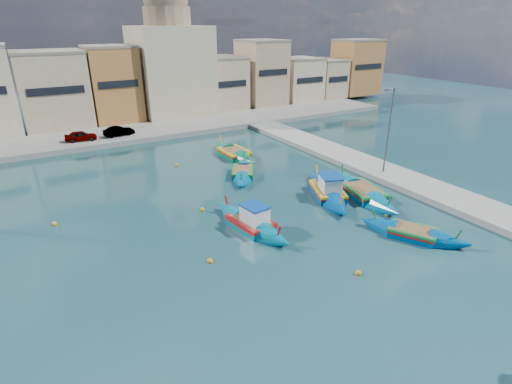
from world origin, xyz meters
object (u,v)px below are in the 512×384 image
object	(u,v)px
quay_street_lamp	(388,130)
luzzu_blue_south	(363,193)
church_block	(170,57)
luzzu_cyan_mid	(243,173)
luzzu_green	(234,154)
luzzu_turquoise_cabin	(328,192)
luzzu_blue_cabin	(251,224)
luzzu_cyan_south	(413,234)

from	to	relation	value
quay_street_lamp	luzzu_blue_south	bearing A→B (deg)	-153.61
church_block	luzzu_cyan_mid	bearing A→B (deg)	-97.11
luzzu_green	luzzu_blue_south	distance (m)	15.00
luzzu_turquoise_cabin	luzzu_blue_cabin	distance (m)	8.23
luzzu_green	luzzu_blue_south	xyz separation A→B (m)	(4.16, -14.41, -0.00)
luzzu_cyan_mid	luzzu_cyan_south	xyz separation A→B (m)	(4.05, -15.72, 0.00)
church_block	luzzu_cyan_mid	world-z (taller)	church_block
luzzu_blue_cabin	luzzu_blue_south	distance (m)	10.52
luzzu_blue_cabin	luzzu_cyan_south	distance (m)	10.69
church_block	luzzu_cyan_south	bearing A→B (deg)	-89.13
quay_street_lamp	luzzu_cyan_south	xyz separation A→B (m)	(-6.79, -8.95, -4.09)
luzzu_green	luzzu_cyan_south	world-z (taller)	luzzu_green
church_block	luzzu_blue_cabin	bearing A→B (deg)	-102.16
church_block	luzzu_green	world-z (taller)	church_block
church_block	luzzu_cyan_south	size ratio (longest dim) A/B	2.60
luzzu_blue_cabin	luzzu_cyan_mid	bearing A→B (deg)	64.24
luzzu_cyan_mid	luzzu_blue_south	world-z (taller)	luzzu_blue_south
luzzu_green	luzzu_blue_cabin	bearing A→B (deg)	-113.67
luzzu_green	church_block	bearing A→B (deg)	86.10
luzzu_green	luzzu_blue_south	size ratio (longest dim) A/B	0.88
luzzu_turquoise_cabin	luzzu_blue_south	distance (m)	2.85
luzzu_cyan_mid	luzzu_turquoise_cabin	bearing A→B (deg)	-64.74
quay_street_lamp	luzzu_blue_cabin	world-z (taller)	quay_street_lamp
luzzu_blue_cabin	luzzu_blue_south	bearing A→B (deg)	0.56
luzzu_turquoise_cabin	luzzu_blue_south	world-z (taller)	luzzu_turquoise_cabin
church_block	luzzu_turquoise_cabin	size ratio (longest dim) A/B	2.00
quay_street_lamp	luzzu_turquoise_cabin	world-z (taller)	quay_street_lamp
luzzu_blue_cabin	luzzu_cyan_mid	distance (m)	10.27
luzzu_turquoise_cabin	luzzu_cyan_south	xyz separation A→B (m)	(0.43, -8.05, -0.12)
luzzu_turquoise_cabin	luzzu_cyan_mid	distance (m)	8.48
church_block	luzzu_cyan_south	world-z (taller)	church_block
quay_street_lamp	luzzu_green	distance (m)	15.53
luzzu_turquoise_cabin	luzzu_cyan_south	size ratio (longest dim) A/B	1.30
luzzu_blue_south	luzzu_cyan_mid	bearing A→B (deg)	123.50
luzzu_turquoise_cabin	luzzu_cyan_mid	world-z (taller)	luzzu_turquoise_cabin
luzzu_blue_cabin	luzzu_cyan_south	size ratio (longest dim) A/B	1.14
luzzu_blue_cabin	luzzu_cyan_south	xyz separation A→B (m)	(8.51, -6.47, -0.11)
luzzu_cyan_mid	luzzu_cyan_south	size ratio (longest dim) A/B	1.03
quay_street_lamp	luzzu_blue_south	size ratio (longest dim) A/B	0.80
luzzu_blue_cabin	luzzu_green	distance (m)	15.85
quay_street_lamp	luzzu_turquoise_cabin	distance (m)	8.29
church_block	luzzu_blue_south	bearing A→B (deg)	-85.82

